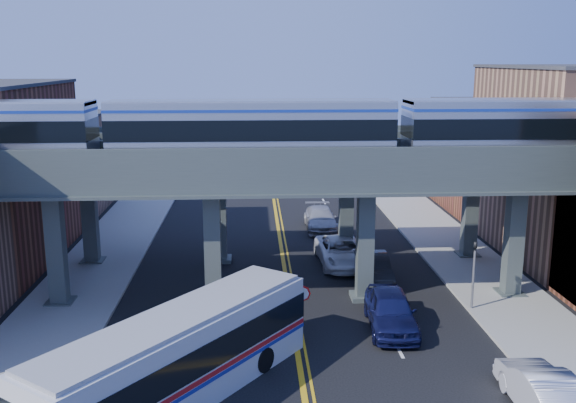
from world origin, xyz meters
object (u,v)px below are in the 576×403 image
at_px(traffic_signal, 474,268).
at_px(car_lane_d, 321,219).
at_px(transit_train, 252,129).
at_px(car_lane_b, 373,268).
at_px(transit_bus, 179,358).
at_px(stop_sign, 302,304).
at_px(car_lane_a, 391,310).
at_px(car_lane_c, 341,252).
at_px(car_parked_curb, 543,391).

bearing_deg(traffic_signal, car_lane_d, 110.13).
distance_m(transit_train, car_lane_d, 17.40).
bearing_deg(car_lane_b, transit_bus, -126.51).
distance_m(traffic_signal, transit_bus, 16.01).
height_order(stop_sign, car_lane_a, stop_sign).
height_order(car_lane_c, car_parked_curb, car_parked_curb).
bearing_deg(car_lane_a, car_lane_b, 89.95).
xyz_separation_m(car_lane_b, car_parked_curb, (3.50, -14.32, 0.05)).
bearing_deg(stop_sign, car_lane_c, 73.29).
relative_size(traffic_signal, car_lane_b, 0.84).
xyz_separation_m(stop_sign, car_lane_a, (4.30, 1.03, -0.84)).
xyz_separation_m(transit_train, car_lane_b, (6.89, 2.68, -8.34)).
distance_m(stop_sign, car_parked_curb, 10.59).
bearing_deg(car_lane_b, car_lane_a, -92.55).
xyz_separation_m(car_lane_b, car_lane_d, (-1.82, 11.73, 0.00)).
relative_size(stop_sign, car_parked_curb, 0.50).
xyz_separation_m(car_lane_c, car_parked_curb, (4.93, -17.55, 0.04)).
height_order(transit_bus, car_parked_curb, transit_bus).
bearing_deg(transit_bus, car_lane_c, 10.22).
distance_m(transit_train, car_lane_b, 11.14).
height_order(transit_train, car_lane_a, transit_train).
xyz_separation_m(transit_bus, car_lane_b, (9.68, 12.64, -0.87)).
relative_size(traffic_signal, car_lane_a, 0.76).
height_order(traffic_signal, car_lane_c, traffic_signal).
height_order(traffic_signal, car_lane_d, traffic_signal).
bearing_deg(car_lane_a, transit_train, 152.00).
xyz_separation_m(traffic_signal, car_parked_curb, (-0.70, -9.65, -1.44)).
relative_size(traffic_signal, car_lane_c, 0.69).
distance_m(transit_train, car_parked_curb, 17.67).
xyz_separation_m(transit_train, car_lane_c, (5.46, 5.90, -8.32)).
bearing_deg(traffic_signal, car_parked_curb, -94.15).
distance_m(traffic_signal, car_parked_curb, 9.78).
height_order(car_lane_a, car_lane_d, car_lane_a).
height_order(stop_sign, car_lane_b, stop_sign).
bearing_deg(car_lane_a, car_lane_c, 99.36).
distance_m(traffic_signal, car_lane_d, 17.54).
distance_m(car_lane_b, car_lane_d, 11.87).
height_order(car_lane_d, car_parked_curb, car_parked_curb).
height_order(stop_sign, car_lane_d, stop_sign).
bearing_deg(car_lane_b, transit_train, -157.84).
xyz_separation_m(stop_sign, car_lane_b, (4.70, 7.68, -0.95)).
height_order(transit_bus, car_lane_a, transit_bus).
height_order(stop_sign, transit_bus, transit_bus).
xyz_separation_m(car_lane_a, car_lane_c, (-1.02, 9.87, -0.10)).
distance_m(stop_sign, transit_bus, 7.03).
height_order(traffic_signal, car_parked_curb, traffic_signal).
relative_size(car_lane_d, car_parked_curb, 1.06).
relative_size(transit_train, car_parked_curb, 8.44).
bearing_deg(transit_bus, car_lane_b, 0.26).
height_order(transit_train, traffic_signal, transit_train).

